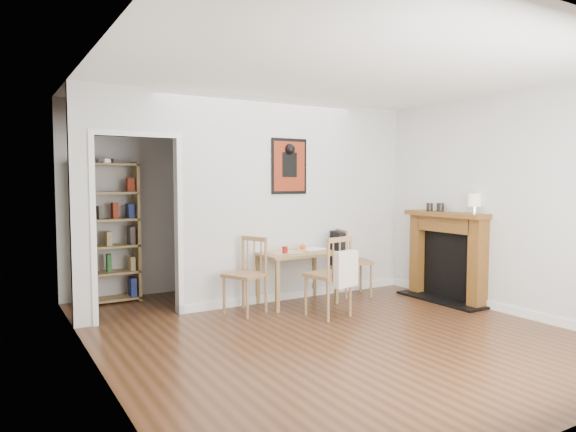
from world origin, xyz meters
TOP-DOWN VIEW (x-y plane):
  - ground at (0.00, 0.00)m, footprint 5.20×5.20m
  - room_shell at (0.10, 1.34)m, footprint 5.20×5.20m
  - dining_table at (0.37, 1.08)m, footprint 0.97×0.62m
  - chair_left at (-0.42, 0.98)m, footprint 0.60×0.60m
  - chair_right at (1.26, 1.09)m, footprint 0.61×0.57m
  - chair_front at (0.37, 0.38)m, footprint 0.55×0.60m
  - bookshelf at (-1.67, 2.40)m, footprint 0.76×0.30m
  - fireplace at (2.16, 0.25)m, footprint 0.45×1.25m
  - red_glass at (0.16, 1.04)m, footprint 0.07×0.07m
  - orange_fruit at (0.52, 1.18)m, footprint 0.08×0.08m
  - placemat at (0.23, 1.13)m, footprint 0.40×0.31m
  - notebook at (0.65, 1.18)m, footprint 0.37×0.30m
  - mantel_lamp at (2.17, -0.15)m, footprint 0.16×0.16m
  - ceramic_jar_a at (2.15, 0.37)m, footprint 0.09×0.09m
  - ceramic_jar_b at (2.09, 0.51)m, footprint 0.09×0.09m

SIDE VIEW (x-z plane):
  - ground at x=0.00m, z-range 0.00..0.00m
  - chair_left at x=-0.42m, z-range 0.00..0.90m
  - chair_right at x=1.26m, z-range 0.02..0.93m
  - chair_front at x=0.37m, z-range 0.01..0.95m
  - dining_table at x=0.37m, z-range 0.25..0.91m
  - fireplace at x=2.16m, z-range 0.04..1.20m
  - placemat at x=0.23m, z-range 0.66..0.67m
  - notebook at x=0.65m, z-range 0.66..0.68m
  - orange_fruit at x=0.52m, z-range 0.66..0.75m
  - red_glass at x=0.16m, z-range 0.66..0.75m
  - bookshelf at x=-1.67m, z-range -0.01..1.80m
  - ceramic_jar_b at x=2.09m, z-range 1.16..1.27m
  - ceramic_jar_a at x=2.15m, z-range 1.16..1.27m
  - room_shell at x=0.10m, z-range -1.30..3.90m
  - mantel_lamp at x=2.17m, z-range 1.19..1.43m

